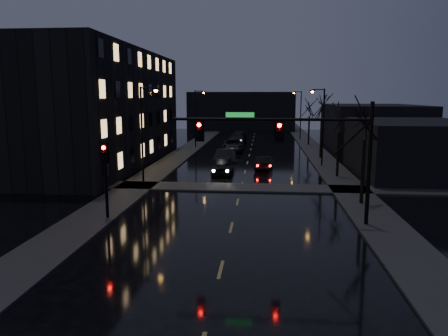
% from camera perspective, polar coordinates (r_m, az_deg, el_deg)
% --- Properties ---
extents(ground, '(160.00, 160.00, 0.00)m').
position_cam_1_polar(ground, '(17.26, -1.11, -15.65)').
color(ground, black).
rests_on(ground, ground).
extents(sidewalk_left, '(3.00, 140.00, 0.12)m').
position_cam_1_polar(sidewalk_left, '(52.06, -6.19, 1.40)').
color(sidewalk_left, '#2D2D2B').
rests_on(sidewalk_left, ground).
extents(sidewalk_right, '(3.00, 140.00, 0.12)m').
position_cam_1_polar(sidewalk_right, '(51.49, 12.70, 1.13)').
color(sidewalk_right, '#2D2D2B').
rests_on(sidewalk_right, ground).
extents(sidewalk_cross, '(40.00, 3.00, 0.12)m').
position_cam_1_polar(sidewalk_cross, '(34.84, 2.24, -2.57)').
color(sidewalk_cross, '#2D2D2B').
rests_on(sidewalk_cross, ground).
extents(apartment_block, '(12.00, 30.00, 12.00)m').
position_cam_1_polar(apartment_block, '(49.06, -16.77, 7.53)').
color(apartment_block, black).
rests_on(apartment_block, ground).
extents(commercial_right_near, '(10.00, 14.00, 5.00)m').
position_cam_1_polar(commercial_right_near, '(44.01, 23.41, 2.40)').
color(commercial_right_near, black).
rests_on(commercial_right_near, ground).
extents(commercial_right_far, '(12.00, 18.00, 6.00)m').
position_cam_1_polar(commercial_right_far, '(65.48, 18.75, 5.19)').
color(commercial_right_far, black).
rests_on(commercial_right_far, ground).
extents(far_block, '(22.00, 10.00, 8.00)m').
position_cam_1_polar(far_block, '(93.70, 2.33, 7.44)').
color(far_block, black).
rests_on(far_block, ground).
extents(signal_mast, '(11.11, 0.41, 7.00)m').
position_cam_1_polar(signal_mast, '(24.73, 10.10, 3.63)').
color(signal_mast, black).
rests_on(signal_mast, ground).
extents(signal_pole_left, '(0.35, 0.41, 4.53)m').
position_cam_1_polar(signal_pole_left, '(26.55, -15.23, -0.21)').
color(signal_pole_left, black).
rests_on(signal_pole_left, ground).
extents(tree_near, '(3.52, 3.52, 8.08)m').
position_cam_1_polar(tree_near, '(30.29, 18.05, 6.92)').
color(tree_near, black).
rests_on(tree_near, ground).
extents(tree_mid_a, '(3.30, 3.30, 7.58)m').
position_cam_1_polar(tree_mid_a, '(40.11, 14.88, 7.02)').
color(tree_mid_a, black).
rests_on(tree_mid_a, ground).
extents(tree_mid_b, '(3.74, 3.74, 8.59)m').
position_cam_1_polar(tree_mid_b, '(51.96, 12.71, 8.46)').
color(tree_mid_b, black).
rests_on(tree_mid_b, ground).
extents(tree_far, '(3.43, 3.43, 7.88)m').
position_cam_1_polar(tree_far, '(65.88, 11.13, 8.20)').
color(tree_far, black).
rests_on(tree_far, ground).
extents(streetlight_l_near, '(1.53, 0.28, 8.00)m').
position_cam_1_polar(streetlight_l_near, '(34.89, -10.34, 5.13)').
color(streetlight_l_near, black).
rests_on(streetlight_l_near, ground).
extents(streetlight_l_far, '(1.53, 0.28, 8.00)m').
position_cam_1_polar(streetlight_l_far, '(61.29, -3.57, 7.07)').
color(streetlight_l_far, black).
rests_on(streetlight_l_far, ground).
extents(streetlight_r_mid, '(1.53, 0.28, 8.00)m').
position_cam_1_polar(streetlight_r_mid, '(45.97, 12.58, 6.07)').
color(streetlight_r_mid, black).
rests_on(streetlight_r_mid, ground).
extents(streetlight_r_far, '(1.53, 0.28, 8.00)m').
position_cam_1_polar(streetlight_r_far, '(73.80, 9.83, 7.36)').
color(streetlight_r_far, black).
rests_on(streetlight_r_far, ground).
extents(oncoming_car_a, '(2.11, 4.92, 1.66)m').
position_cam_1_polar(oncoming_car_a, '(41.10, -0.18, 0.38)').
color(oncoming_car_a, black).
rests_on(oncoming_car_a, ground).
extents(oncoming_car_b, '(2.08, 5.05, 1.63)m').
position_cam_1_polar(oncoming_car_b, '(46.59, 0.07, 1.44)').
color(oncoming_car_b, black).
rests_on(oncoming_car_b, ground).
extents(oncoming_car_c, '(2.88, 5.94, 1.63)m').
position_cam_1_polar(oncoming_car_c, '(57.58, 1.20, 2.98)').
color(oncoming_car_c, black).
rests_on(oncoming_car_c, ground).
extents(oncoming_car_d, '(2.77, 5.80, 1.63)m').
position_cam_1_polar(oncoming_car_d, '(68.77, 1.85, 4.04)').
color(oncoming_car_d, black).
rests_on(oncoming_car_d, ground).
extents(lead_car, '(1.93, 4.18, 1.33)m').
position_cam_1_polar(lead_car, '(43.86, 5.23, 0.70)').
color(lead_car, black).
rests_on(lead_car, ground).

